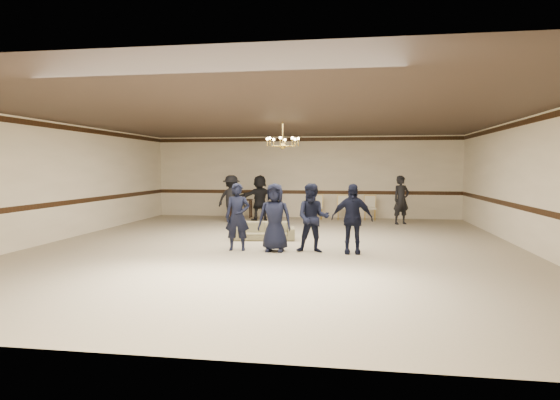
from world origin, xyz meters
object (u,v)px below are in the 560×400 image
(banquet_chair_left, at_px, (317,207))
(adult_mid, at_px, (260,198))
(boy_c, at_px, (313,218))
(adult_left, at_px, (231,199))
(boy_b, at_px, (275,217))
(chandelier, at_px, (283,134))
(banquet_chair_mid, at_px, (343,208))
(settee, at_px, (264,231))
(boy_a, at_px, (238,217))
(console_table, at_px, (241,208))
(banquet_chair_right, at_px, (370,208))
(adult_right, at_px, (401,200))
(boy_d, at_px, (352,219))

(banquet_chair_left, bearing_deg, adult_mid, -166.76)
(boy_c, distance_m, adult_left, 6.55)
(boy_b, relative_size, adult_mid, 0.95)
(boy_b, height_order, boy_c, same)
(chandelier, distance_m, banquet_chair_mid, 6.01)
(settee, bearing_deg, boy_a, -108.41)
(console_table, bearing_deg, boy_c, -66.46)
(chandelier, distance_m, banquet_chair_left, 5.83)
(settee, bearing_deg, banquet_chair_right, 52.21)
(adult_mid, height_order, banquet_chair_left, adult_mid)
(chandelier, xyz_separation_m, boy_a, (-0.84, -1.69, -2.07))
(banquet_chair_left, xyz_separation_m, banquet_chair_right, (2.00, 0.00, 0.00))
(boy_a, distance_m, adult_right, 7.35)
(adult_mid, distance_m, console_table, 1.36)
(chandelier, xyz_separation_m, adult_right, (3.55, 4.21, -2.03))
(chandelier, xyz_separation_m, banquet_chair_right, (2.53, 5.28, -2.42))
(banquet_chair_left, height_order, banquet_chair_right, same)
(banquet_chair_right, distance_m, console_table, 5.00)
(boy_d, xyz_separation_m, banquet_chair_left, (-1.33, 6.97, -0.35))
(boy_d, bearing_deg, banquet_chair_right, 82.56)
(boy_b, distance_m, banquet_chair_right, 7.40)
(boy_d, relative_size, settee, 0.97)
(adult_left, relative_size, banquet_chair_right, 1.85)
(banquet_chair_left, xyz_separation_m, banquet_chair_mid, (1.00, 0.00, 0.00))
(boy_c, relative_size, settee, 0.97)
(adult_left, bearing_deg, boy_b, 129.21)
(boy_c, relative_size, banquet_chair_mid, 1.76)
(chandelier, distance_m, console_table, 6.52)
(boy_c, height_order, console_table, boy_c)
(boy_b, bearing_deg, banquet_chair_right, 71.22)
(boy_c, xyz_separation_m, boy_d, (0.90, 0.00, 0.00))
(boy_b, relative_size, settee, 0.97)
(boy_d, distance_m, banquet_chair_mid, 6.99)
(adult_left, bearing_deg, chandelier, 137.14)
(boy_a, xyz_separation_m, banquet_chair_right, (3.37, 6.97, -0.35))
(chandelier, bearing_deg, adult_mid, 108.58)
(boy_d, relative_size, adult_left, 0.95)
(adult_mid, bearing_deg, banquet_chair_right, 159.25)
(boy_a, relative_size, banquet_chair_mid, 1.76)
(banquet_chair_right, bearing_deg, banquet_chair_left, 175.33)
(boy_a, bearing_deg, banquet_chair_left, 72.69)
(adult_left, xyz_separation_m, banquet_chair_mid, (3.98, 1.38, -0.39))
(chandelier, distance_m, boy_d, 3.26)
(boy_c, height_order, settee, boy_c)
(boy_b, bearing_deg, boy_a, -179.30)
(boy_b, relative_size, banquet_chair_right, 1.76)
(boy_d, relative_size, banquet_chair_mid, 1.76)
(boy_d, xyz_separation_m, console_table, (-4.33, 7.17, -0.44))
(console_table, bearing_deg, adult_left, -91.13)
(boy_d, relative_size, adult_right, 0.95)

